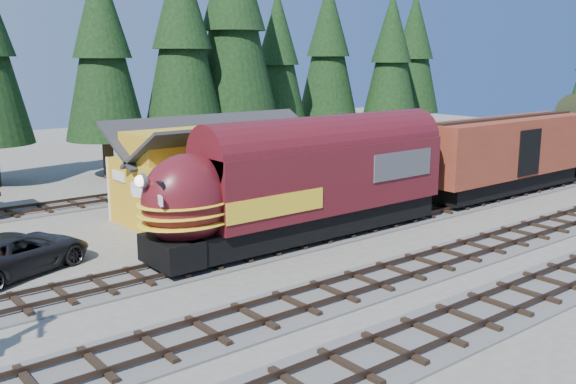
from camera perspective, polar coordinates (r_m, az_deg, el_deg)
ground at (r=27.88m, az=7.68°, el=-5.96°), size 120.00×120.00×0.00m
track_siding at (r=37.75m, az=13.77°, el=-1.37°), size 68.00×3.20×0.33m
track_main_south at (r=34.58m, az=21.66°, el=-3.09°), size 68.00×3.20×0.33m
track_spur at (r=38.29m, az=-23.69°, el=-1.86°), size 32.00×3.20×0.33m
depot at (r=35.03m, az=-4.73°, el=2.77°), size 12.80×7.00×5.30m
conifer_backdrop at (r=48.49m, az=-12.19°, el=13.03°), size 80.10×23.67×16.95m
locomotive at (r=29.39m, az=0.81°, el=0.29°), size 16.30×3.24×4.43m
boxcar at (r=42.05m, az=18.85°, el=3.32°), size 14.27×3.06×4.48m
pickup_truck_a at (r=27.97m, az=-22.89°, el=-4.99°), size 6.56×4.74×1.66m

